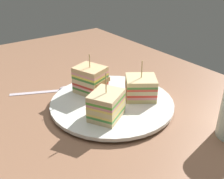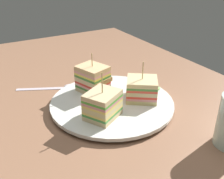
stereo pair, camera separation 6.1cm
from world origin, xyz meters
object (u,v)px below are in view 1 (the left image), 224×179
at_px(plate, 112,103).
at_px(sandwich_wedge_0, 141,88).
at_px(spoon, 56,90).
at_px(sandwich_wedge_1, 90,80).
at_px(sandwich_wedge_2, 106,105).
at_px(chip_pile, 110,98).

bearing_deg(plate, sandwich_wedge_0, 68.45).
bearing_deg(plate, spoon, -153.58).
distance_m(plate, sandwich_wedge_0, 0.08).
height_order(sandwich_wedge_0, sandwich_wedge_1, sandwich_wedge_1).
relative_size(sandwich_wedge_2, chip_pile, 1.77).
relative_size(plate, spoon, 1.91).
bearing_deg(sandwich_wedge_0, spoon, -16.52).
relative_size(sandwich_wedge_0, chip_pile, 1.64).
bearing_deg(sandwich_wedge_2, spoon, 67.48).
xyz_separation_m(plate, sandwich_wedge_0, (0.03, 0.06, 0.03)).
xyz_separation_m(plate, sandwich_wedge_2, (0.05, -0.05, 0.03)).
bearing_deg(sandwich_wedge_0, chip_pile, 12.83).
bearing_deg(plate, sandwich_wedge_2, -45.81).
xyz_separation_m(plate, sandwich_wedge_1, (-0.07, -0.02, 0.04)).
distance_m(sandwich_wedge_0, chip_pile, 0.08).
height_order(plate, sandwich_wedge_2, sandwich_wedge_2).
bearing_deg(sandwich_wedge_2, sandwich_wedge_0, -18.15).
relative_size(plate, chip_pile, 5.02).
relative_size(sandwich_wedge_1, chip_pile, 1.73).
xyz_separation_m(plate, chip_pile, (-0.00, -0.00, 0.01)).
bearing_deg(sandwich_wedge_0, plate, 13.45).
height_order(sandwich_wedge_0, chip_pile, sandwich_wedge_0).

